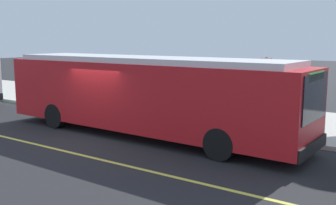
# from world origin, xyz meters

# --- Properties ---
(ground_plane) EXTENTS (120.00, 120.00, 0.00)m
(ground_plane) POSITION_xyz_m (0.00, 0.00, 0.00)
(ground_plane) COLOR #232326
(sidewalk_curb) EXTENTS (44.00, 6.40, 0.15)m
(sidewalk_curb) POSITION_xyz_m (0.00, 6.00, 0.07)
(sidewalk_curb) COLOR #B7B2A8
(sidewalk_curb) RESTS_ON ground_plane
(lane_stripe_center) EXTENTS (36.00, 0.14, 0.01)m
(lane_stripe_center) POSITION_xyz_m (0.00, -2.20, 0.00)
(lane_stripe_center) COLOR #E0D64C
(lane_stripe_center) RESTS_ON ground_plane
(transit_bus_main) EXTENTS (12.55, 2.78, 2.95)m
(transit_bus_main) POSITION_xyz_m (1.29, 1.01, 1.62)
(transit_bus_main) COLOR red
(transit_bus_main) RESTS_ON ground_plane
(bus_shelter) EXTENTS (2.90, 1.60, 2.48)m
(bus_shelter) POSITION_xyz_m (2.47, 6.12, 1.92)
(bus_shelter) COLOR #333338
(bus_shelter) RESTS_ON sidewalk_curb
(waiting_bench) EXTENTS (1.60, 0.48, 0.95)m
(waiting_bench) POSITION_xyz_m (2.73, 6.11, 0.63)
(waiting_bench) COLOR brown
(waiting_bench) RESTS_ON sidewalk_curb
(route_sign_post) EXTENTS (0.44, 0.08, 2.80)m
(route_sign_post) POSITION_xyz_m (5.04, 3.43, 1.96)
(route_sign_post) COLOR #333338
(route_sign_post) RESTS_ON sidewalk_curb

